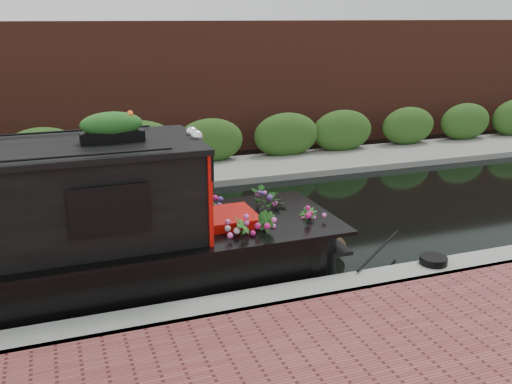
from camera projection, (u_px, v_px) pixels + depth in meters
name	position (u px, v px, depth m)	size (l,w,h in m)	color
ground	(172.00, 238.00, 11.07)	(80.00, 80.00, 0.00)	black
near_bank_coping	(221.00, 320.00, 8.11)	(40.00, 0.60, 0.50)	gray
far_bank_path	(138.00, 182.00, 14.84)	(40.00, 2.40, 0.34)	gray
far_hedge	(133.00, 173.00, 15.65)	(40.00, 1.10, 2.80)	#2B501A
far_brick_wall	(123.00, 156.00, 17.53)	(40.00, 1.00, 8.00)	#5D2B1F
rope_fender	(331.00, 244.00, 10.27)	(0.40, 0.40, 0.39)	olive
coiled_mooring_rope	(433.00, 260.00, 9.33)	(0.45, 0.45, 0.12)	black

